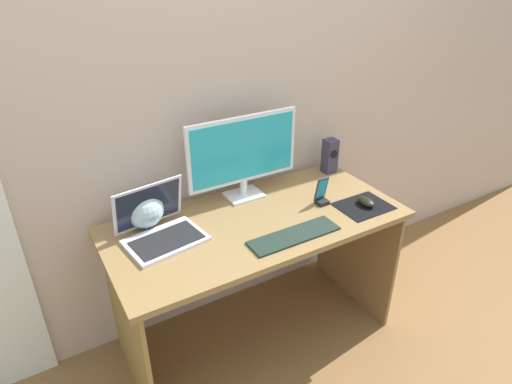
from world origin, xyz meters
TOP-DOWN VIEW (x-y plane):
  - ground_plane at (0.00, 0.00)m, footprint 8.00×8.00m
  - wall_back at (0.00, 0.37)m, footprint 6.00×0.04m
  - desk at (0.00, 0.00)m, footprint 1.36×0.64m
  - monitor at (0.06, 0.22)m, footprint 0.58×0.14m
  - speaker_right at (0.60, 0.23)m, footprint 0.07×0.07m
  - laptop at (-0.43, 0.08)m, footprint 0.35×0.31m
  - fishbowl at (-0.45, 0.21)m, footprint 0.18×0.18m
  - keyboard_external at (0.07, -0.20)m, footprint 0.42×0.12m
  - mousepad at (0.50, -0.16)m, footprint 0.25×0.20m
  - mouse at (0.52, -0.16)m, footprint 0.06×0.10m
  - phone_in_dock at (0.35, -0.03)m, footprint 0.06×0.05m

SIDE VIEW (x-z plane):
  - ground_plane at x=0.00m, z-range 0.00..0.00m
  - desk at x=0.00m, z-range 0.21..0.93m
  - mousepad at x=0.50m, z-range 0.72..0.73m
  - keyboard_external at x=0.07m, z-range 0.72..0.73m
  - mouse at x=0.52m, z-range 0.73..0.76m
  - laptop at x=-0.43m, z-range 0.66..0.88m
  - phone_in_dock at x=0.35m, z-range 0.70..0.84m
  - fishbowl at x=-0.45m, z-range 0.72..0.90m
  - speaker_right at x=0.60m, z-range 0.72..0.91m
  - monitor at x=0.06m, z-range 0.75..1.16m
  - wall_back at x=0.00m, z-range 0.00..2.50m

